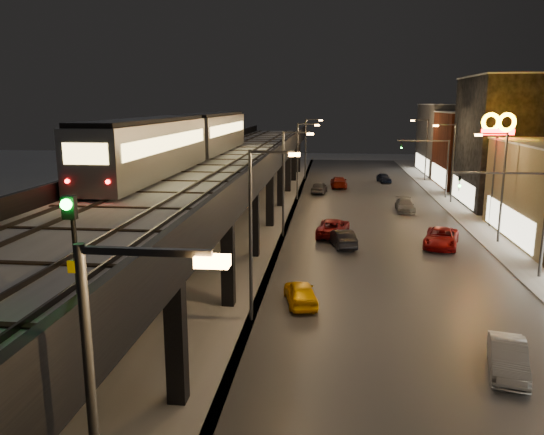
{
  "coord_description": "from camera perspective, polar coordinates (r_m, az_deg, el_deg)",
  "views": [
    {
      "loc": [
        3.35,
        -12.88,
        11.22
      ],
      "look_at": [
        0.08,
        15.79,
        5.0
      ],
      "focal_mm": 35.0,
      "sensor_mm": 36.0,
      "label": 1
    }
  ],
  "objects": [
    {
      "name": "road_surface",
      "position": [
        49.35,
        11.16,
        -1.18
      ],
      "size": [
        17.0,
        120.0,
        0.06
      ],
      "primitive_type": "cube",
      "color": "#46474D",
      "rests_on": "ground"
    },
    {
      "name": "sidewalk_right",
      "position": [
        51.16,
        22.39,
        -1.36
      ],
      "size": [
        4.0,
        120.0,
        0.14
      ],
      "primitive_type": "cube",
      "color": "#9FA1A8",
      "rests_on": "ground"
    },
    {
      "name": "under_viaduct_pavement",
      "position": [
        50.05,
        -4.43,
        -0.79
      ],
      "size": [
        11.0,
        120.0,
        0.06
      ],
      "primitive_type": "cube",
      "color": "#9FA1A8",
      "rests_on": "ground"
    },
    {
      "name": "elevated_viaduct",
      "position": [
        46.04,
        -5.28,
        5.12
      ],
      "size": [
        9.0,
        100.0,
        6.3
      ],
      "color": "black",
      "rests_on": "ground"
    },
    {
      "name": "viaduct_trackbed",
      "position": [
        46.07,
        -5.28,
        6.09
      ],
      "size": [
        8.4,
        100.0,
        0.32
      ],
      "color": "#B2B7C1",
      "rests_on": "elevated_viaduct"
    },
    {
      "name": "viaduct_parapet_streetside",
      "position": [
        45.37,
        0.15,
        6.64
      ],
      "size": [
        0.3,
        100.0,
        1.1
      ],
      "primitive_type": "cube",
      "color": "black",
      "rests_on": "elevated_viaduct"
    },
    {
      "name": "viaduct_parapet_far",
      "position": [
        47.13,
        -10.5,
        6.64
      ],
      "size": [
        0.3,
        100.0,
        1.1
      ],
      "primitive_type": "cube",
      "color": "black",
      "rests_on": "elevated_viaduct"
    },
    {
      "name": "building_d",
      "position": [
        64.42,
        25.4,
        7.32
      ],
      "size": [
        12.2,
        13.2,
        14.16
      ],
      "color": "black",
      "rests_on": "ground"
    },
    {
      "name": "building_e",
      "position": [
        77.92,
        22.0,
        6.77
      ],
      "size": [
        12.2,
        12.2,
        10.16
      ],
      "color": "#541E11",
      "rests_on": "ground"
    },
    {
      "name": "building_f",
      "position": [
        91.42,
        19.74,
        7.92
      ],
      "size": [
        12.2,
        16.2,
        11.16
      ],
      "color": "#434345",
      "rests_on": "ground"
    },
    {
      "name": "streetlight_left_1",
      "position": [
        26.83,
        -1.75,
        -0.73
      ],
      "size": [
        2.57,
        0.28,
        9.0
      ],
      "color": "#38383A",
      "rests_on": "ground"
    },
    {
      "name": "streetlight_left_2",
      "position": [
        44.45,
        1.58,
        4.42
      ],
      "size": [
        2.57,
        0.28,
        9.0
      ],
      "color": "#38383A",
      "rests_on": "ground"
    },
    {
      "name": "streetlight_right_2",
      "position": [
        46.27,
        23.3,
        3.74
      ],
      "size": [
        2.56,
        0.28,
        9.0
      ],
      "color": "#38383A",
      "rests_on": "ground"
    },
    {
      "name": "streetlight_left_3",
      "position": [
        62.29,
        3.02,
        6.64
      ],
      "size": [
        2.57,
        0.28,
        9.0
      ],
      "color": "#38383A",
      "rests_on": "ground"
    },
    {
      "name": "streetlight_right_3",
      "position": [
        63.59,
        18.73,
        6.13
      ],
      "size": [
        2.56,
        0.28,
        9.0
      ],
      "color": "#38383A",
      "rests_on": "ground"
    },
    {
      "name": "streetlight_left_4",
      "position": [
        80.2,
        3.82,
        7.86
      ],
      "size": [
        2.57,
        0.28,
        9.0
      ],
      "color": "#38383A",
      "rests_on": "ground"
    },
    {
      "name": "streetlight_right_4",
      "position": [
        81.22,
        16.11,
        7.47
      ],
      "size": [
        2.56,
        0.28,
        9.0
      ],
      "color": "#38383A",
      "rests_on": "ground"
    },
    {
      "name": "traffic_light_rig_a",
      "position": [
        37.65,
        25.75,
        0.66
      ],
      "size": [
        6.1,
        0.34,
        7.0
      ],
      "color": "#38383A",
      "rests_on": "ground"
    },
    {
      "name": "traffic_light_rig_b",
      "position": [
        66.41,
        17.4,
        5.8
      ],
      "size": [
        6.1,
        0.34,
        7.0
      ],
      "color": "#38383A",
      "rests_on": "ground"
    },
    {
      "name": "subway_train",
      "position": [
        44.79,
        -8.95,
        8.47
      ],
      "size": [
        3.07,
        37.53,
        3.68
      ],
      "color": "gray",
      "rests_on": "viaduct_trackbed"
    },
    {
      "name": "rail_signal",
      "position": [
        12.0,
        -20.71,
        -1.53
      ],
      "size": [
        0.31,
        0.41,
        2.72
      ],
      "color": "black",
      "rests_on": "viaduct_trackbed"
    },
    {
      "name": "car_taxi",
      "position": [
        30.35,
        3.1,
        -8.18
      ],
      "size": [
        2.41,
        4.23,
        1.36
      ],
      "primitive_type": "imported",
      "rotation": [
        0.0,
        0.0,
        3.35
      ],
      "color": "#FFBB02",
      "rests_on": "ground"
    },
    {
      "name": "car_near_white",
      "position": [
        42.53,
        7.53,
        -2.26
      ],
      "size": [
        2.46,
        4.49,
        1.4
      ],
      "primitive_type": "imported",
      "rotation": [
        0.0,
        0.0,
        3.38
      ],
      "color": "black",
      "rests_on": "ground"
    },
    {
      "name": "car_mid_silver",
      "position": [
        45.82,
        6.61,
        -1.12
      ],
      "size": [
        3.04,
        5.64,
        1.5
      ],
      "primitive_type": "imported",
      "rotation": [
        0.0,
        0.0,
        3.04
      ],
      "color": "maroon",
      "rests_on": "ground"
    },
    {
      "name": "car_mid_dark",
      "position": [
        72.4,
        7.19,
        3.75
      ],
      "size": [
        2.3,
        5.24,
        1.5
      ],
      "primitive_type": "imported",
      "rotation": [
        0.0,
        0.0,
        3.18
      ],
      "color": "maroon",
      "rests_on": "ground"
    },
    {
      "name": "car_far_white",
      "position": [
        67.64,
        5.09,
        3.2
      ],
      "size": [
        2.2,
        4.49,
        1.47
      ],
      "primitive_type": "imported",
      "rotation": [
        0.0,
        0.0,
        3.03
      ],
      "color": "#46484F",
      "rests_on": "ground"
    },
    {
      "name": "car_onc_silver",
      "position": [
        25.14,
        24.02,
        -13.74
      ],
      "size": [
        2.31,
        4.36,
        1.37
      ],
      "primitive_type": "imported",
      "rotation": [
        0.0,
        0.0,
        -0.22
      ],
      "color": "slate",
      "rests_on": "ground"
    },
    {
      "name": "car_onc_dark",
      "position": [
        44.13,
        17.74,
        -2.17
      ],
      "size": [
        3.74,
        5.76,
        1.48
      ],
      "primitive_type": "imported",
      "rotation": [
        0.0,
        0.0,
        -0.26
      ],
      "color": "#960B0C",
      "rests_on": "ground"
    },
    {
      "name": "car_onc_white",
      "position": [
        57.61,
        14.1,
        1.23
      ],
      "size": [
        1.9,
        4.52,
        1.3
      ],
      "primitive_type": "imported",
      "rotation": [
        0.0,
        0.0,
        -0.02
      ],
      "color": "gray",
      "rests_on": "ground"
    },
    {
      "name": "car_onc_red",
      "position": [
        78.38,
        11.95,
        4.15
      ],
      "size": [
        2.13,
        4.02,
        1.3
      ],
      "primitive_type": "imported",
      "rotation": [
        0.0,
        0.0,
        0.16
      ],
      "color": "black",
      "rests_on": "ground"
    },
    {
      "name": "sign_mcdonalds",
      "position": [
        51.99,
        23.12,
        8.26
      ],
      "size": [
        3.11,
        0.61,
        10.44
      ],
      "color": "#38383A",
      "rests_on": "ground"
    }
  ]
}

